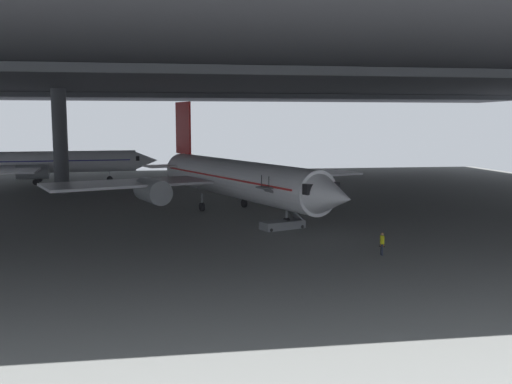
% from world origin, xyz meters
% --- Properties ---
extents(ground_plane, '(110.00, 110.00, 0.00)m').
position_xyz_m(ground_plane, '(0.00, 0.00, 0.00)').
color(ground_plane, slate).
extents(hangar_structure, '(121.00, 99.00, 14.62)m').
position_xyz_m(hangar_structure, '(-0.07, 13.75, 13.99)').
color(hangar_structure, '#4C4F54').
rests_on(hangar_structure, ground_plane).
extents(airplane_main, '(35.30, 35.43, 11.52)m').
position_xyz_m(airplane_main, '(-0.99, 2.66, 3.46)').
color(airplane_main, white).
rests_on(airplane_main, ground_plane).
extents(boarding_stairs, '(4.43, 2.84, 4.67)m').
position_xyz_m(boarding_stairs, '(2.18, -7.06, 0.73)').
color(boarding_stairs, slate).
rests_on(boarding_stairs, ground_plane).
extents(crew_worker_near_nose, '(0.26, 0.55, 1.59)m').
position_xyz_m(crew_worker_near_nose, '(7.10, -17.60, 0.90)').
color(crew_worker_near_nose, '#232838').
rests_on(crew_worker_near_nose, ground_plane).
extents(crew_worker_by_stairs, '(0.51, 0.35, 1.62)m').
position_xyz_m(crew_worker_by_stairs, '(4.15, -3.36, 0.92)').
color(crew_worker_by_stairs, '#232838').
rests_on(crew_worker_by_stairs, ground_plane).
extents(airplane_distant, '(31.69, 30.74, 10.13)m').
position_xyz_m(airplane_distant, '(-25.21, 33.97, 3.20)').
color(airplane_distant, white).
rests_on(airplane_distant, ground_plane).
extents(traffic_cone_orange, '(0.36, 0.36, 0.60)m').
position_xyz_m(traffic_cone_orange, '(8.11, -15.05, 0.29)').
color(traffic_cone_orange, black).
rests_on(traffic_cone_orange, ground_plane).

